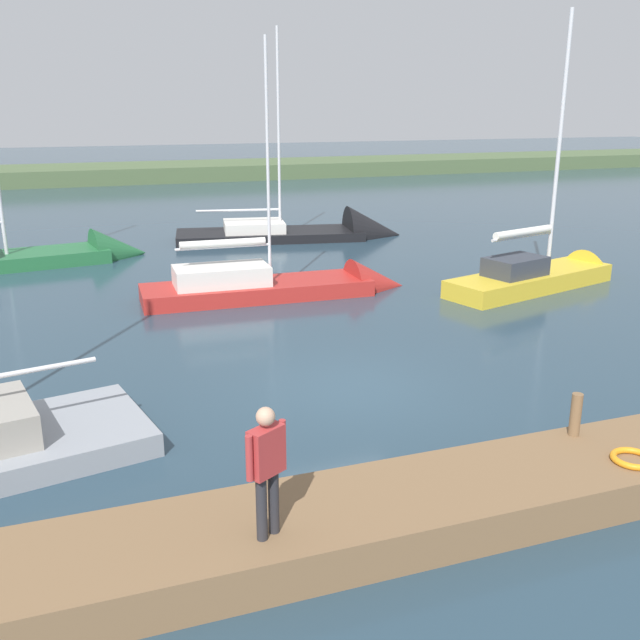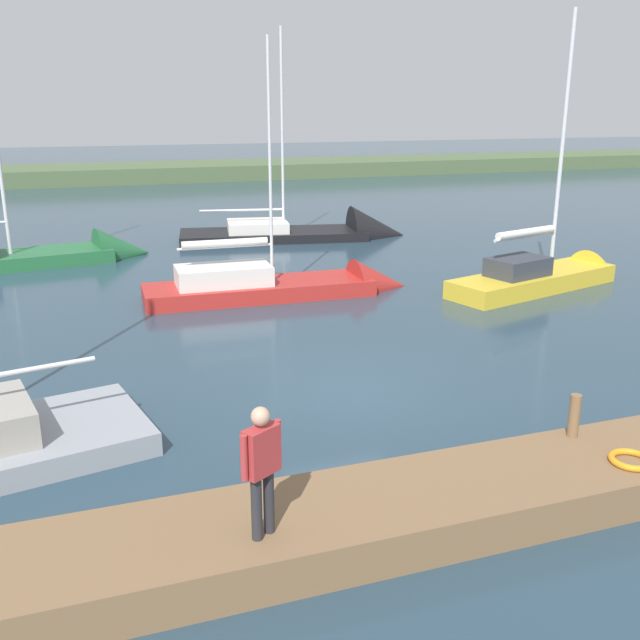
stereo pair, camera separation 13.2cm
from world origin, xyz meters
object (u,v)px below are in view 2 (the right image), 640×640
sailboat_near_dock (551,279)px  person_on_dock (262,462)px  sailboat_inner_slip (35,260)px  sailboat_far_left (325,236)px  mooring_post_near (574,416)px  life_ring_buoy (631,460)px  sailboat_behind_pier (294,291)px

sailboat_near_dock → person_on_dock: 17.66m
sailboat_inner_slip → sailboat_far_left: size_ratio=1.08×
mooring_post_near → sailboat_inner_slip: 21.87m
sailboat_inner_slip → person_on_dock: size_ratio=6.51×
person_on_dock → life_ring_buoy: bearing=60.1°
sailboat_behind_pier → sailboat_far_left: sailboat_far_left is taller
mooring_post_near → sailboat_near_dock: size_ratio=0.08×
sailboat_near_dock → sailboat_inner_slip: (16.53, -9.25, -0.04)m
sailboat_behind_pier → sailboat_far_left: 10.25m
sailboat_behind_pier → person_on_dock: size_ratio=4.99×
life_ring_buoy → sailboat_near_dock: 13.87m
sailboat_inner_slip → sailboat_far_left: 12.47m
mooring_post_near → sailboat_inner_slip: size_ratio=0.06×
person_on_dock → sailboat_behind_pier: bearing=131.5°
life_ring_buoy → sailboat_near_dock: size_ratio=0.07×
sailboat_inner_slip → mooring_post_near: bearing=-74.6°
mooring_post_near → life_ring_buoy: 1.13m
mooring_post_near → sailboat_behind_pier: (0.96, -12.42, -0.86)m
mooring_post_near → person_on_dock: 5.66m
sailboat_near_dock → sailboat_inner_slip: size_ratio=0.82×
sailboat_far_left → sailboat_inner_slip: bearing=-161.9°
mooring_post_near → sailboat_inner_slip: bearing=-65.8°
sailboat_inner_slip → sailboat_behind_pier: bearing=-52.0°
sailboat_near_dock → sailboat_far_left: size_ratio=0.89×
mooring_post_near → person_on_dock: person_on_dock is taller
sailboat_far_left → person_on_dock: size_ratio=6.01×
mooring_post_near → sailboat_far_left: sailboat_far_left is taller
life_ring_buoy → mooring_post_near: bearing=-77.1°
life_ring_buoy → person_on_dock: size_ratio=0.38×
sailboat_behind_pier → person_on_dock: bearing=-106.7°
sailboat_near_dock → life_ring_buoy: bearing=-137.8°
life_ring_buoy → sailboat_behind_pier: size_ratio=0.08×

